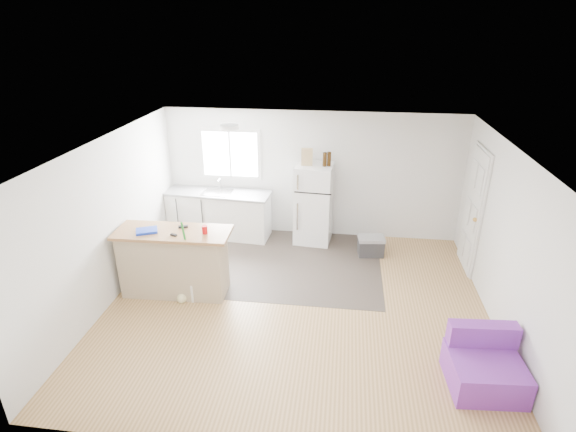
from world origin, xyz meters
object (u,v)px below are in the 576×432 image
object	(u,v)px
peninsula	(174,262)
blue_tray	(147,231)
refrigerator	(314,204)
cardboard_box	(307,157)
bottle_left	(325,159)
mop	(184,288)
bottle_right	(329,159)
kitchen_cabinets	(219,213)
cleaner_jug	(191,291)
red_cup	(205,230)
purple_seat	(484,366)
cooler	(371,246)

from	to	relation	value
peninsula	blue_tray	distance (m)	0.63
refrigerator	cardboard_box	distance (m)	0.91
bottle_left	refrigerator	bearing A→B (deg)	165.59
peninsula	refrigerator	bearing A→B (deg)	44.65
mop	bottle_right	xyz separation A→B (m)	(2.00, 2.26, 1.39)
kitchen_cabinets	cleaner_jug	world-z (taller)	kitchen_cabinets
cleaner_jug	red_cup	distance (m)	0.99
mop	cardboard_box	xyz separation A→B (m)	(1.61, 2.26, 1.42)
bottle_right	red_cup	bearing A→B (deg)	-129.50
bottle_left	purple_seat	bearing A→B (deg)	-58.64
kitchen_cabinets	bottle_left	distance (m)	2.32
purple_seat	mop	distance (m)	4.14
kitchen_cabinets	bottle_right	xyz separation A→B (m)	(2.07, -0.03, 1.17)
peninsula	cooler	size ratio (longest dim) A/B	3.47
cooler	red_cup	bearing A→B (deg)	-153.77
bottle_left	bottle_right	xyz separation A→B (m)	(0.07, 0.04, 0.00)
red_cup	cardboard_box	world-z (taller)	cardboard_box
peninsula	cleaner_jug	size ratio (longest dim) A/B	4.93
peninsula	cooler	bearing A→B (deg)	26.14
purple_seat	bottle_left	world-z (taller)	bottle_left
cardboard_box	bottle_left	size ratio (longest dim) A/B	1.20
bottle_right	purple_seat	bearing A→B (deg)	-59.84
refrigerator	red_cup	size ratio (longest dim) A/B	12.47
cleaner_jug	cooler	bearing A→B (deg)	56.02
kitchen_cabinets	blue_tray	xyz separation A→B (m)	(-0.46, -2.12, 0.61)
kitchen_cabinets	blue_tray	world-z (taller)	kitchen_cabinets
purple_seat	mop	bearing A→B (deg)	159.90
kitchen_cabinets	purple_seat	distance (m)	5.32
refrigerator	mop	world-z (taller)	refrigerator
red_cup	cardboard_box	distance (m)	2.47
bottle_left	kitchen_cabinets	bearing A→B (deg)	178.15
bottle_left	bottle_right	distance (m)	0.08
refrigerator	cleaner_jug	xyz separation A→B (m)	(-1.66, -2.23, -0.60)
cleaner_jug	blue_tray	distance (m)	1.11
cleaner_jug	cardboard_box	size ratio (longest dim) A/B	1.16
kitchen_cabinets	cardboard_box	xyz separation A→B (m)	(1.68, -0.03, 1.19)
peninsula	mop	distance (m)	0.43
kitchen_cabinets	peninsula	distance (m)	2.05
mop	cardboard_box	world-z (taller)	cardboard_box
cooler	purple_seat	distance (m)	3.19
peninsula	cooler	world-z (taller)	peninsula
red_cup	cardboard_box	xyz separation A→B (m)	(1.29, 2.04, 0.55)
purple_seat	red_cup	world-z (taller)	red_cup
cleaner_jug	purple_seat	bearing A→B (deg)	5.87
kitchen_cabinets	purple_seat	bearing A→B (deg)	-35.91
mop	blue_tray	distance (m)	1.00
purple_seat	cleaner_jug	bearing A→B (deg)	158.96
peninsula	red_cup	bearing A→B (deg)	-3.31
kitchen_cabinets	purple_seat	world-z (taller)	kitchen_cabinets
bottle_left	bottle_right	size ratio (longest dim) A/B	1.00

